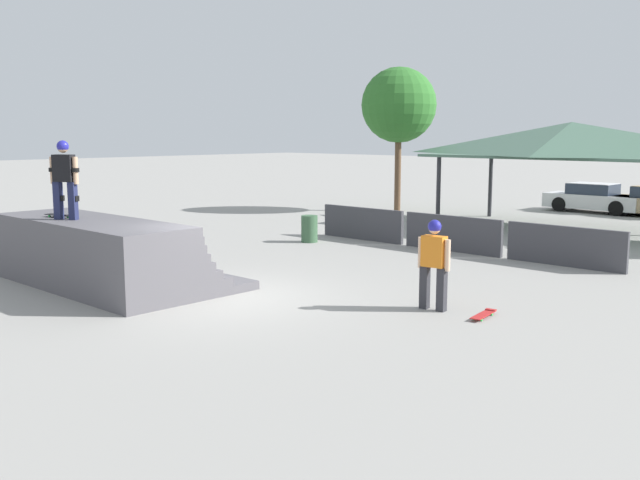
% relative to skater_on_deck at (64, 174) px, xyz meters
% --- Properties ---
extents(ground_plane, '(160.00, 160.00, 0.00)m').
position_rel_skater_on_deck_xyz_m(ground_plane, '(3.33, 1.67, -2.54)').
color(ground_plane, gray).
extents(quarter_pipe_ramp, '(5.69, 3.37, 1.54)m').
position_rel_skater_on_deck_xyz_m(quarter_pipe_ramp, '(0.43, 0.60, -1.85)').
color(quarter_pipe_ramp, '#565459').
rests_on(quarter_pipe_ramp, ground).
extents(skater_on_deck, '(0.72, 0.51, 1.75)m').
position_rel_skater_on_deck_xyz_m(skater_on_deck, '(0.00, 0.00, 0.00)').
color(skater_on_deck, '#1E2347').
rests_on(skater_on_deck, quarter_pipe_ramp).
extents(skateboard_on_deck, '(0.78, 0.35, 0.09)m').
position_rel_skater_on_deck_xyz_m(skateboard_on_deck, '(-0.47, 0.08, -0.95)').
color(skateboard_on_deck, green).
rests_on(skateboard_on_deck, quarter_pipe_ramp).
extents(bystander_walking, '(0.70, 0.28, 1.78)m').
position_rel_skater_on_deck_xyz_m(bystander_walking, '(7.15, 3.86, -1.49)').
color(bystander_walking, '#2D2D33').
rests_on(bystander_walking, ground).
extents(skateboard_on_ground, '(0.31, 0.86, 0.09)m').
position_rel_skater_on_deck_xyz_m(skateboard_on_ground, '(8.19, 4.03, -2.48)').
color(skateboard_on_ground, green).
rests_on(skateboard_on_ground, ground).
extents(barrier_fence, '(10.07, 0.12, 1.05)m').
position_rel_skater_on_deck_xyz_m(barrier_fence, '(3.58, 10.09, -2.01)').
color(barrier_fence, '#3D3D42').
rests_on(barrier_fence, ground).
extents(pavilion_shelter, '(9.89, 4.50, 3.82)m').
position_rel_skater_on_deck_xyz_m(pavilion_shelter, '(4.03, 16.85, 0.64)').
color(pavilion_shelter, '#2D2D33').
rests_on(pavilion_shelter, ground).
extents(tree_beside_pavilion, '(3.29, 3.29, 6.30)m').
position_rel_skater_on_deck_xyz_m(tree_beside_pavilion, '(-4.28, 17.86, 2.09)').
color(tree_beside_pavilion, brown).
rests_on(tree_beside_pavilion, ground).
extents(trash_bin, '(0.52, 0.52, 0.85)m').
position_rel_skater_on_deck_xyz_m(trash_bin, '(-0.73, 8.53, -2.11)').
color(trash_bin, '#385B3D').
rests_on(trash_bin, ground).
extents(parked_car_white, '(4.15, 1.72, 1.27)m').
position_rel_skater_on_deck_xyz_m(parked_car_white, '(2.37, 23.27, -1.94)').
color(parked_car_white, silver).
rests_on(parked_car_white, ground).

